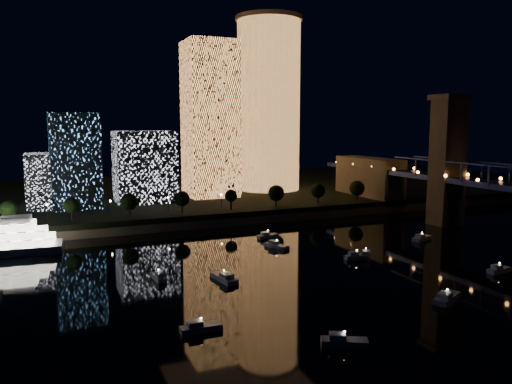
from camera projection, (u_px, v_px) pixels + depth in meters
ground at (391, 281)px, 124.32m from camera, size 520.00×520.00×0.00m
far_bank at (202, 192)px, 269.80m from camera, size 420.00×160.00×5.00m
seawall at (260, 219)px, 198.85m from camera, size 420.00×6.00×3.00m
tower_cylindrical at (269, 105)px, 256.11m from camera, size 34.00×34.00×87.40m
tower_rectangular at (210, 120)px, 233.52m from camera, size 22.59×22.59×71.88m
midrise_blocks at (56, 169)px, 203.15m from camera, size 105.21×26.89×38.36m
motorboats at (327, 269)px, 132.13m from camera, size 99.05×87.21×2.78m
esplanade_trees at (197, 198)px, 193.77m from camera, size 166.39×6.79×8.89m
street_lamps at (168, 201)px, 195.54m from camera, size 132.70×0.70×5.65m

